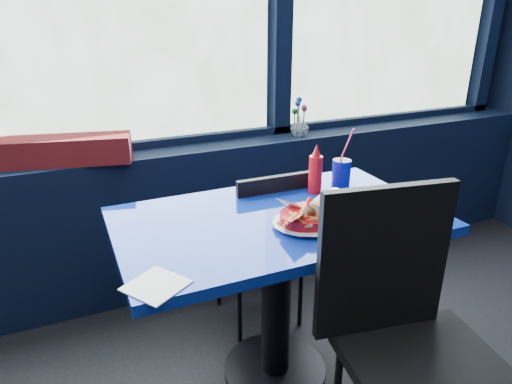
% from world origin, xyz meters
% --- Properties ---
extents(window_sill, '(5.00, 0.26, 0.80)m').
position_xyz_m(window_sill, '(0.00, 2.87, 0.40)').
color(window_sill, black).
rests_on(window_sill, ground).
extents(near_table, '(1.20, 0.70, 0.75)m').
position_xyz_m(near_table, '(0.30, 2.00, 0.57)').
color(near_table, black).
rests_on(near_table, ground).
extents(chair_near_front, '(0.52, 0.52, 1.00)m').
position_xyz_m(chair_near_front, '(0.47, 1.44, 0.58)').
color(chair_near_front, black).
rests_on(chair_near_front, ground).
extents(chair_near_back, '(0.38, 0.38, 0.82)m').
position_xyz_m(chair_near_back, '(0.40, 2.33, 0.47)').
color(chair_near_back, black).
rests_on(chair_near_back, ground).
extents(planter_box, '(0.65, 0.29, 0.13)m').
position_xyz_m(planter_box, '(-0.41, 2.84, 0.86)').
color(planter_box, maroon).
rests_on(planter_box, window_sill).
extents(flower_vase, '(0.11, 0.11, 0.22)m').
position_xyz_m(flower_vase, '(0.84, 2.82, 0.87)').
color(flower_vase, silver).
rests_on(flower_vase, window_sill).
extents(food_basket, '(0.30, 0.29, 0.10)m').
position_xyz_m(food_basket, '(0.39, 1.89, 0.79)').
color(food_basket, '#B50C14').
rests_on(food_basket, near_table).
extents(ketchup_bottle, '(0.06, 0.06, 0.21)m').
position_xyz_m(ketchup_bottle, '(0.55, 2.15, 0.84)').
color(ketchup_bottle, '#B50C14').
rests_on(ketchup_bottle, near_table).
extents(soda_cup, '(0.08, 0.08, 0.27)m').
position_xyz_m(soda_cup, '(0.68, 2.15, 0.82)').
color(soda_cup, '#0C1189').
rests_on(soda_cup, near_table).
extents(napkin, '(0.21, 0.21, 0.00)m').
position_xyz_m(napkin, '(-0.22, 1.72, 0.75)').
color(napkin, white).
rests_on(napkin, near_table).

